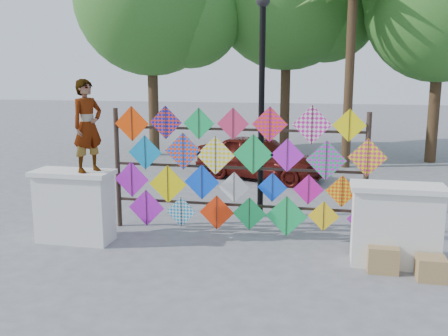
{
  "coord_description": "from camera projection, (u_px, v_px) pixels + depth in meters",
  "views": [
    {
      "loc": [
        1.62,
        -7.97,
        2.97
      ],
      "look_at": [
        -0.17,
        0.6,
        1.28
      ],
      "focal_mm": 40.0,
      "sensor_mm": 36.0,
      "label": 1
    }
  ],
  "objects": [
    {
      "name": "sedan",
      "position": [
        260.0,
        157.0,
        13.97
      ],
      "size": [
        3.87,
        2.46,
        1.23
      ],
      "primitive_type": "imported",
      "rotation": [
        0.0,
        0.0,
        1.27
      ],
      "color": "#4B110D",
      "rests_on": "ground"
    },
    {
      "name": "ground",
      "position": [
        227.0,
        248.0,
        8.55
      ],
      "size": [
        80.0,
        80.0,
        0.0
      ],
      "primitive_type": "plane",
      "color": "gray",
      "rests_on": "ground"
    },
    {
      "name": "parapet_left",
      "position": [
        74.0,
        206.0,
        8.77
      ],
      "size": [
        1.4,
        0.65,
        1.28
      ],
      "color": "silver",
      "rests_on": "ground"
    },
    {
      "name": "tree_east",
      "position": [
        445.0,
        7.0,
        15.73
      ],
      "size": [
        5.4,
        4.8,
        7.42
      ],
      "color": "#412F1C",
      "rests_on": "ground"
    },
    {
      "name": "parapet_right",
      "position": [
        396.0,
        225.0,
        7.69
      ],
      "size": [
        1.4,
        0.65,
        1.28
      ],
      "color": "silver",
      "rests_on": "ground"
    },
    {
      "name": "cardboard_box_far",
      "position": [
        431.0,
        268.0,
        7.22
      ],
      "size": [
        0.4,
        0.37,
        0.34
      ],
      "primitive_type": "cube",
      "color": "#99794A",
      "rests_on": "ground"
    },
    {
      "name": "cardboard_box_near",
      "position": [
        382.0,
        258.0,
        7.54
      ],
      "size": [
        0.45,
        0.4,
        0.4
      ],
      "primitive_type": "cube",
      "color": "#99794A",
      "rests_on": "ground"
    },
    {
      "name": "palm_tree",
      "position": [
        353.0,
        4.0,
        14.85
      ],
      "size": [
        3.62,
        3.62,
        5.83
      ],
      "color": "#412F1C",
      "rests_on": "ground"
    },
    {
      "name": "vendor_woman",
      "position": [
        87.0,
        126.0,
        8.44
      ],
      "size": [
        0.6,
        0.68,
        1.57
      ],
      "primitive_type": "imported",
      "rotation": [
        0.0,
        0.0,
        1.1
      ],
      "color": "#99999E",
      "rests_on": "parapet_left"
    },
    {
      "name": "tree_west",
      "position": [
        154.0,
        0.0,
        17.08
      ],
      "size": [
        5.85,
        5.2,
        8.01
      ],
      "color": "#412F1C",
      "rests_on": "ground"
    },
    {
      "name": "lamppost",
      "position": [
        262.0,
        86.0,
        9.89
      ],
      "size": [
        0.28,
        0.28,
        4.46
      ],
      "color": "black",
      "rests_on": "ground"
    },
    {
      "name": "kite_rack",
      "position": [
        237.0,
        170.0,
        9.01
      ],
      "size": [
        4.97,
        0.24,
        2.41
      ],
      "color": "black",
      "rests_on": "ground"
    }
  ]
}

